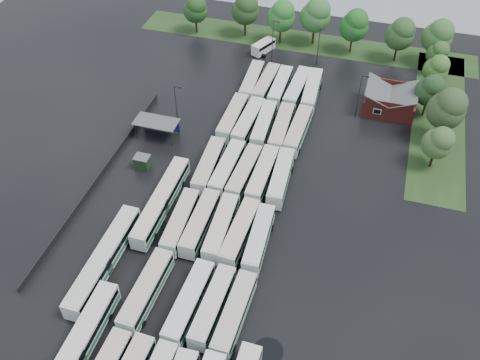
# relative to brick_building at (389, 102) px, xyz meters

# --- Properties ---
(ground) EXTENTS (160.00, 160.00, 0.00)m
(ground) POSITION_rel_brick_building_xyz_m (-24.00, -42.77, -1.87)
(ground) COLOR black
(ground) RESTS_ON ground
(brick_building) EXTENTS (10.07, 8.60, 5.39)m
(brick_building) POSITION_rel_brick_building_xyz_m (0.00, 0.00, 0.00)
(brick_building) COLOR maroon
(brick_building) RESTS_ON ground
(wash_shed) EXTENTS (8.20, 4.20, 3.58)m
(wash_shed) POSITION_rel_brick_building_xyz_m (-41.20, -20.74, 1.12)
(wash_shed) COLOR #2D2D30
(wash_shed) RESTS_ON ground
(utility_hut) EXTENTS (2.70, 2.20, 2.62)m
(utility_hut) POSITION_rel_brick_building_xyz_m (-40.20, -30.17, -0.55)
(utility_hut) COLOR black
(utility_hut) RESTS_ON ground
(grass_strip_north) EXTENTS (80.00, 10.00, 0.01)m
(grass_strip_north) POSITION_rel_brick_building_xyz_m (-22.00, 22.03, -1.86)
(grass_strip_north) COLOR #223E18
(grass_strip_north) RESTS_ON ground
(grass_strip_east) EXTENTS (10.00, 50.00, 0.01)m
(grass_strip_east) POSITION_rel_brick_building_xyz_m (10.00, 0.03, -1.86)
(grass_strip_east) COLOR #223E18
(grass_strip_east) RESTS_ON ground
(west_fence) EXTENTS (0.10, 50.00, 1.20)m
(west_fence) POSITION_rel_brick_building_xyz_m (-46.20, -34.77, -1.27)
(west_fence) COLOR #2D2D30
(west_fence) RESTS_ON ground
(bus_r1c0) EXTENTS (3.10, 12.99, 3.60)m
(bus_r1c0) POSITION_rel_brick_building_xyz_m (-28.26, -55.31, 0.11)
(bus_r1c0) COLOR silver
(bus_r1c0) RESTS_ON ground
(bus_r1c2) EXTENTS (3.19, 12.93, 3.57)m
(bus_r1c2) POSITION_rel_brick_building_xyz_m (-21.90, -55.40, 0.10)
(bus_r1c2) COLOR silver
(bus_r1c2) RESTS_ON ground
(bus_r1c3) EXTENTS (2.99, 12.39, 3.43)m
(bus_r1c3) POSITION_rel_brick_building_xyz_m (-18.64, -55.00, 0.02)
(bus_r1c3) COLOR silver
(bus_r1c3) RESTS_ON ground
(bus_r1c4) EXTENTS (2.95, 12.62, 3.50)m
(bus_r1c4) POSITION_rel_brick_building_xyz_m (-15.45, -55.33, 0.06)
(bus_r1c4) COLOR silver
(bus_r1c4) RESTS_ON ground
(bus_r2c0) EXTENTS (3.15, 12.39, 3.42)m
(bus_r2c0) POSITION_rel_brick_building_xyz_m (-28.42, -41.90, 0.01)
(bus_r2c0) COLOR silver
(bus_r2c0) RESTS_ON ground
(bus_r2c1) EXTENTS (2.72, 12.53, 3.48)m
(bus_r2c1) POSITION_rel_brick_building_xyz_m (-25.37, -41.28, 0.05)
(bus_r2c1) COLOR silver
(bus_r2c1) RESTS_ON ground
(bus_r2c2) EXTENTS (3.17, 12.62, 3.49)m
(bus_r2c2) POSITION_rel_brick_building_xyz_m (-21.95, -41.31, 0.05)
(bus_r2c2) COLOR silver
(bus_r2c2) RESTS_ON ground
(bus_r2c3) EXTENTS (3.16, 12.74, 3.52)m
(bus_r2c3) POSITION_rel_brick_building_xyz_m (-18.86, -41.42, 0.07)
(bus_r2c3) COLOR silver
(bus_r2c3) RESTS_ON ground
(bus_r2c4) EXTENTS (3.15, 12.43, 3.43)m
(bus_r2c4) POSITION_rel_brick_building_xyz_m (-15.74, -41.76, 0.02)
(bus_r2c4) COLOR silver
(bus_r2c4) RESTS_ON ground
(bus_r3c0) EXTENTS (3.25, 12.77, 3.53)m
(bus_r3c0) POSITION_rel_brick_building_xyz_m (-28.41, -28.28, 0.07)
(bus_r3c0) COLOR silver
(bus_r3c0) RESTS_ON ground
(bus_r3c1) EXTENTS (2.99, 12.67, 3.51)m
(bus_r3c1) POSITION_rel_brick_building_xyz_m (-25.14, -27.99, 0.06)
(bus_r3c1) COLOR silver
(bus_r3c1) RESTS_ON ground
(bus_r3c2) EXTENTS (3.21, 12.49, 3.45)m
(bus_r3c2) POSITION_rel_brick_building_xyz_m (-22.03, -28.16, 0.03)
(bus_r3c2) COLOR silver
(bus_r3c2) RESTS_ON ground
(bus_r3c3) EXTENTS (2.84, 12.83, 3.57)m
(bus_r3c3) POSITION_rel_brick_building_xyz_m (-18.84, -27.94, 0.10)
(bus_r3c3) COLOR silver
(bus_r3c3) RESTS_ON ground
(bus_r3c4) EXTENTS (3.30, 12.75, 3.52)m
(bus_r3c4) POSITION_rel_brick_building_xyz_m (-15.70, -27.65, 0.07)
(bus_r3c4) COLOR silver
(bus_r3c4) RESTS_ON ground
(bus_r4c0) EXTENTS (2.74, 12.81, 3.57)m
(bus_r4c0) POSITION_rel_brick_building_xyz_m (-28.49, -14.04, 0.10)
(bus_r4c0) COLOR silver
(bus_r4c0) RESTS_ON ground
(bus_r4c1) EXTENTS (3.22, 12.94, 3.57)m
(bus_r4c1) POSITION_rel_brick_building_xyz_m (-25.28, -14.35, 0.10)
(bus_r4c1) COLOR silver
(bus_r4c1) RESTS_ON ground
(bus_r4c2) EXTENTS (3.17, 12.57, 3.47)m
(bus_r4c2) POSITION_rel_brick_building_xyz_m (-22.18, -14.38, 0.04)
(bus_r4c2) COLOR silver
(bus_r4c2) RESTS_ON ground
(bus_r4c3) EXTENTS (3.12, 12.80, 3.54)m
(bus_r4c3) POSITION_rel_brick_building_xyz_m (-18.74, -14.47, 0.08)
(bus_r4c3) COLOR silver
(bus_r4c3) RESTS_ON ground
(bus_r4c4) EXTENTS (3.09, 12.87, 3.56)m
(bus_r4c4) POSITION_rel_brick_building_xyz_m (-15.59, -14.30, 0.09)
(bus_r4c4) COLOR silver
(bus_r4c4) RESTS_ON ground
(bus_r5c0) EXTENTS (3.18, 12.60, 3.48)m
(bus_r5c0) POSITION_rel_brick_building_xyz_m (-28.35, -0.77, 0.05)
(bus_r5c0) COLOR silver
(bus_r5c0) RESTS_ON ground
(bus_r5c1) EXTENTS (3.10, 12.40, 3.42)m
(bus_r5c1) POSITION_rel_brick_building_xyz_m (-25.30, -0.71, 0.02)
(bus_r5c1) COLOR silver
(bus_r5c1) RESTS_ON ground
(bus_r5c2) EXTENTS (2.68, 12.48, 3.47)m
(bus_r5c2) POSITION_rel_brick_building_xyz_m (-22.19, -1.02, 0.04)
(bus_r5c2) COLOR silver
(bus_r5c2) RESTS_ON ground
(bus_r5c3) EXTENTS (3.36, 13.03, 3.59)m
(bus_r5c3) POSITION_rel_brick_building_xyz_m (-18.69, -0.69, 0.11)
(bus_r5c3) COLOR silver
(bus_r5c3) RESTS_ON ground
(bus_r5c4) EXTENTS (3.41, 13.13, 3.62)m
(bus_r5c4) POSITION_rel_brick_building_xyz_m (-15.66, -0.70, 0.13)
(bus_r5c4) COLOR silver
(bus_r5c4) RESTS_ON ground
(artic_bus_west_a) EXTENTS (2.96, 19.35, 3.58)m
(artic_bus_west_a) POSITION_rel_brick_building_xyz_m (-33.05, -66.09, 0.12)
(artic_bus_west_a) COLOR silver
(artic_bus_west_a) RESTS_ON ground
(artic_bus_west_b) EXTENTS (2.76, 18.99, 3.52)m
(artic_bus_west_b) POSITION_rel_brick_building_xyz_m (-32.97, -38.65, 0.09)
(artic_bus_west_b) COLOR silver
(artic_bus_west_b) RESTS_ON ground
(artic_bus_west_c) EXTENTS (2.80, 19.47, 3.61)m
(artic_bus_west_c) POSITION_rel_brick_building_xyz_m (-36.38, -52.13, 0.14)
(artic_bus_west_c) COLOR silver
(artic_bus_west_c) RESTS_ON ground
(minibus) EXTENTS (4.63, 6.56, 2.70)m
(minibus) POSITION_rel_brick_building_xyz_m (-29.91, 14.61, -0.37)
(minibus) COLOR white
(minibus) RESTS_ON ground
(tree_north_0) EXTENTS (5.82, 5.82, 9.63)m
(tree_north_0) POSITION_rel_brick_building_xyz_m (-47.82, 19.00, 4.33)
(tree_north_0) COLOR #341F13
(tree_north_0) RESTS_ON ground
(tree_north_1) EXTENTS (6.54, 6.54, 10.83)m
(tree_north_1) POSITION_rel_brick_building_xyz_m (-36.00, 20.88, 5.10)
(tree_north_1) COLOR black
(tree_north_1) RESTS_ON ground
(tree_north_2) EXTENTS (6.54, 6.54, 10.83)m
(tree_north_2) POSITION_rel_brick_building_xyz_m (-27.12, 19.98, 5.10)
(tree_north_2) COLOR #301D13
(tree_north_2) RESTS_ON ground
(tree_north_3) EXTENTS (7.03, 7.03, 11.65)m
(tree_north_3) POSITION_rel_brick_building_xyz_m (-19.48, 21.65, 5.63)
(tree_north_3) COLOR #382112
(tree_north_3) RESTS_ON ground
(tree_north_4) EXTENTS (6.52, 6.52, 10.80)m
(tree_north_4) POSITION_rel_brick_building_xyz_m (-10.43, 20.38, 5.08)
(tree_north_4) COLOR #322017
(tree_north_4) RESTS_ON ground
(tree_north_5) EXTENTS (6.42, 6.42, 10.63)m
(tree_north_5) POSITION_rel_brick_building_xyz_m (-0.25, 19.47, 4.97)
(tree_north_5) COLOR black
(tree_north_5) RESTS_ON ground
(tree_north_6) EXTENTS (6.64, 6.64, 11.00)m
(tree_north_6) POSITION_rel_brick_building_xyz_m (7.65, 20.45, 5.21)
(tree_north_6) COLOR black
(tree_north_6) RESTS_ON ground
(tree_east_0) EXTENTS (5.37, 5.35, 8.87)m
(tree_east_0) POSITION_rel_brick_building_xyz_m (9.01, -15.20, 3.83)
(tree_east_0) COLOR black
(tree_east_0) RESTS_ON ground
(tree_east_1) EXTENTS (6.97, 6.97, 11.55)m
(tree_east_1) POSITION_rel_brick_building_xyz_m (9.93, -7.07, 5.56)
(tree_east_1) COLOR black
(tree_east_1) RESTS_ON ground
(tree_east_2) EXTENTS (5.68, 5.68, 9.41)m
(tree_east_2) POSITION_rel_brick_building_xyz_m (7.01, 0.13, 4.19)
(tree_east_2) COLOR #302519
(tree_east_2) RESTS_ON ground
(tree_east_3) EXTENTS (5.18, 5.18, 8.58)m
(tree_east_3) POSITION_rel_brick_building_xyz_m (8.03, 9.45, 3.65)
(tree_east_3) COLOR black
(tree_east_3) RESTS_ON ground
(tree_east_4) EXTENTS (4.69, 4.66, 7.72)m
(tree_east_4) POSITION_rel_brick_building_xyz_m (8.20, 16.96, 3.09)
(tree_east_4) COLOR black
(tree_east_4) RESTS_ON ground
(lamp_post_ne) EXTENTS (1.46, 0.29, 9.51)m
(lamp_post_ne) POSITION_rel_brick_building_xyz_m (-5.92, -3.97, 3.66)
(lamp_post_ne) COLOR #2D2D30
(lamp_post_ne) RESTS_ON ground
(lamp_post_nw) EXTENTS (1.56, 0.30, 10.14)m
(lamp_post_nw) POSITION_rel_brick_building_xyz_m (-38.05, -18.13, 4.02)
(lamp_post_nw) COLOR #2D2D30
(lamp_post_nw) RESTS_ON ground
(lamp_post_back_w) EXTENTS (1.57, 0.31, 10.21)m
(lamp_post_back_w) POSITION_rel_brick_building_xyz_m (-26.83, 10.93, 4.06)
(lamp_post_back_w) COLOR #2D2D30
(lamp_post_back_w) RESTS_ON ground
(lamp_post_back_e) EXTENTS (1.40, 0.27, 9.08)m
(lamp_post_back_e) POSITION_rel_brick_building_xyz_m (-16.89, 12.80, 3.41)
(lamp_post_back_e) COLOR #2D2D30
(lamp_post_back_e) RESTS_ON ground
(puddle_0) EXTENTS (4.81, 4.81, 0.01)m
(puddle_0) POSITION_rel_brick_building_xyz_m (-23.62, -63.51, -1.86)
(puddle_0) COLOR black
(puddle_0) RESTS_ON ground
(puddle_2) EXTENTS (5.55, 5.55, 0.01)m
(puddle_2) POSITION_rel_brick_building_xyz_m (-32.17, -43.74, -1.86)
(puddle_2) COLOR black
(puddle_2) RESTS_ON ground
(puddle_3) EXTENTS (3.71, 3.71, 0.01)m
(puddle_3) POSITION_rel_brick_building_xyz_m (-19.13, -47.35, -1.86)
(puddle_3) COLOR black
(puddle_3) RESTS_ON ground
(puddle_4) EXTENTS (4.02, 4.02, 0.01)m
(puddle_4) POSITION_rel_brick_building_xyz_m (-9.94, -58.24, -1.86)
(puddle_4) COLOR black
(puddle_4) RESTS_ON ground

